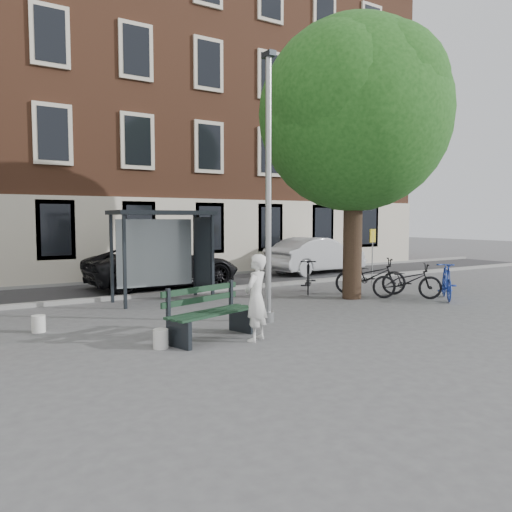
{
  "coord_description": "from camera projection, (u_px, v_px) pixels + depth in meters",
  "views": [
    {
      "loc": [
        -6.31,
        -9.55,
        2.39
      ],
      "look_at": [
        0.69,
        1.64,
        1.4
      ],
      "focal_mm": 35.0,
      "sensor_mm": 36.0,
      "label": 1
    }
  ],
  "objects": [
    {
      "name": "ground",
      "position": [
        268.0,
        322.0,
        11.59
      ],
      "size": [
        90.0,
        90.0,
        0.0
      ],
      "primitive_type": "plane",
      "color": "#4C4C4F",
      "rests_on": "ground"
    },
    {
      "name": "road",
      "position": [
        158.0,
        287.0,
        17.5
      ],
      "size": [
        40.0,
        4.0,
        0.01
      ],
      "primitive_type": "cube",
      "color": "#28282B",
      "rests_on": "ground"
    },
    {
      "name": "curb_near",
      "position": [
        181.0,
        292.0,
        15.81
      ],
      "size": [
        40.0,
        0.25,
        0.12
      ],
      "primitive_type": "cube",
      "color": "gray",
      "rests_on": "ground"
    },
    {
      "name": "curb_far",
      "position": [
        139.0,
        279.0,
        19.19
      ],
      "size": [
        40.0,
        0.25,
        0.12
      ],
      "primitive_type": "cube",
      "color": "gray",
      "rests_on": "ground"
    },
    {
      "name": "building_row",
      "position": [
        107.0,
        114.0,
        22.05
      ],
      "size": [
        30.0,
        8.0,
        14.0
      ],
      "primitive_type": "cube",
      "color": "brown",
      "rests_on": "ground"
    },
    {
      "name": "lamppost",
      "position": [
        268.0,
        201.0,
        11.38
      ],
      "size": [
        0.28,
        0.35,
        6.11
      ],
      "color": "#9EA0A3",
      "rests_on": "ground"
    },
    {
      "name": "tree_right",
      "position": [
        358.0,
        107.0,
        14.46
      ],
      "size": [
        5.76,
        5.6,
        8.2
      ],
      "color": "black",
      "rests_on": "ground"
    },
    {
      "name": "bus_shelter",
      "position": [
        174.0,
        235.0,
        14.59
      ],
      "size": [
        2.85,
        1.45,
        2.62
      ],
      "color": "#1E2328",
      "rests_on": "ground"
    },
    {
      "name": "painter",
      "position": [
        256.0,
        298.0,
        9.72
      ],
      "size": [
        0.74,
        0.68,
        1.7
      ],
      "primitive_type": "imported",
      "rotation": [
        0.0,
        0.0,
        3.71
      ],
      "color": "silver",
      "rests_on": "ground"
    },
    {
      "name": "bench",
      "position": [
        210.0,
        315.0,
        9.9
      ],
      "size": [
        2.09,
        1.2,
        1.03
      ],
      "rotation": [
        0.0,
        0.0,
        0.3
      ],
      "color": "#1E2328",
      "rests_on": "ground"
    },
    {
      "name": "bike_a",
      "position": [
        407.0,
        281.0,
        14.88
      ],
      "size": [
        2.01,
        1.83,
        1.06
      ],
      "primitive_type": "imported",
      "rotation": [
        0.0,
        0.0,
        0.89
      ],
      "color": "black",
      "rests_on": "ground"
    },
    {
      "name": "bike_b",
      "position": [
        447.0,
        281.0,
        14.72
      ],
      "size": [
        1.64,
        1.63,
        1.08
      ],
      "primitive_type": "imported",
      "rotation": [
        0.0,
        0.0,
        2.35
      ],
      "color": "#1B3499",
      "rests_on": "ground"
    },
    {
      "name": "bike_c",
      "position": [
        370.0,
        276.0,
        15.72
      ],
      "size": [
        2.24,
        1.9,
        1.15
      ],
      "primitive_type": "imported",
      "rotation": [
        0.0,
        0.0,
        0.95
      ],
      "color": "black",
      "rests_on": "ground"
    },
    {
      "name": "bike_d",
      "position": [
        308.0,
        277.0,
        15.92
      ],
      "size": [
        1.51,
        1.72,
        1.08
      ],
      "primitive_type": "imported",
      "rotation": [
        0.0,
        0.0,
        2.47
      ],
      "color": "black",
      "rests_on": "ground"
    },
    {
      "name": "car_dark",
      "position": [
        164.0,
        266.0,
        17.43
      ],
      "size": [
        5.47,
        2.69,
        1.49
      ],
      "primitive_type": "imported",
      "rotation": [
        0.0,
        0.0,
        1.61
      ],
      "color": "black",
      "rests_on": "ground"
    },
    {
      "name": "car_silver",
      "position": [
        316.0,
        255.0,
        21.81
      ],
      "size": [
        4.94,
        2.21,
        1.57
      ],
      "primitive_type": "imported",
      "rotation": [
        0.0,
        0.0,
        1.69
      ],
      "color": "#B8BAC0",
      "rests_on": "ground"
    },
    {
      "name": "bucket_a",
      "position": [
        161.0,
        339.0,
        9.19
      ],
      "size": [
        0.35,
        0.35,
        0.36
      ],
      "primitive_type": "cylinder",
      "rotation": [
        0.0,
        0.0,
        -0.32
      ],
      "color": "silver",
      "rests_on": "ground"
    },
    {
      "name": "bucket_c",
      "position": [
        38.0,
        324.0,
        10.49
      ],
      "size": [
        0.34,
        0.34,
        0.36
      ],
      "primitive_type": "cylinder",
      "rotation": [
        0.0,
        0.0,
        -0.24
      ],
      "color": "silver",
      "rests_on": "ground"
    },
    {
      "name": "notice_sign",
      "position": [
        373.0,
        245.0,
        17.27
      ],
      "size": [
        0.35,
        0.11,
        2.03
      ],
      "rotation": [
        0.0,
        0.0,
        0.23
      ],
      "color": "#9EA0A3",
      "rests_on": "ground"
    }
  ]
}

